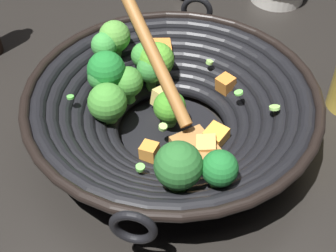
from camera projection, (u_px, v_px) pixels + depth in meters
ground_plane at (172, 137)px, 0.74m from camera, size 4.00×4.00×0.00m
wok at (170, 107)px, 0.70m from camera, size 0.41×0.43×0.21m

